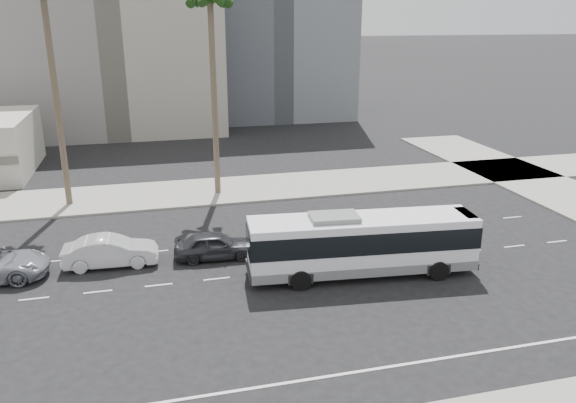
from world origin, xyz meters
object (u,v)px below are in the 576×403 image
object	(u,v)px
car_a	(214,245)
car_b	(110,251)
city_bus	(362,243)
palm_near	(210,1)

from	to	relation	value
car_a	car_b	world-z (taller)	car_b
city_bus	palm_near	bearing A→B (deg)	114.57
car_b	car_a	bearing A→B (deg)	-91.68
city_bus	car_b	bearing A→B (deg)	166.67
car_b	palm_near	size ratio (longest dim) A/B	0.33
city_bus	car_b	world-z (taller)	city_bus
palm_near	car_b	bearing A→B (deg)	-122.51
city_bus	palm_near	xyz separation A→B (m)	(-5.61, 16.13, 12.40)
car_a	car_b	bearing A→B (deg)	89.62
car_b	palm_near	xyz separation A→B (m)	(7.46, 11.70, 13.38)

